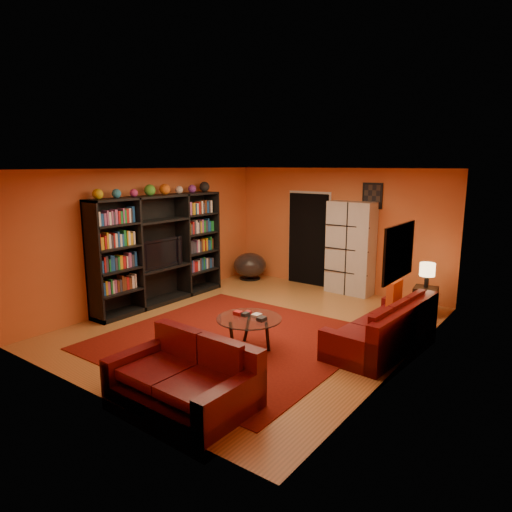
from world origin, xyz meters
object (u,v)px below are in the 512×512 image
Objects in this scene: tv at (159,253)px; storage_cabinet at (351,248)px; bowl_chair at (250,265)px; table_lamp at (427,270)px; loveseat at (187,376)px; side_table at (425,301)px; entertainment_unit at (160,250)px; sofa at (388,329)px; coffee_table at (249,321)px.

tv is 0.51× the size of storage_cabinet.
bowl_chair is at bearing -4.97° from tv.
tv is 2.68m from bowl_chair.
loveseat is at bearing -105.05° from table_lamp.
side_table is (4.11, -0.16, -0.08)m from bowl_chair.
table_lamp is at bearing -2.27° from bowl_chair.
storage_cabinet is at bearing 6.08° from loveseat.
loveseat is 0.88× the size of storage_cabinet.
side_table is at bearing 28.05° from entertainment_unit.
sofa is 4.63m from bowl_chair.
coffee_table is at bearing 12.29° from loveseat.
entertainment_unit is 3.88m from storage_cabinet.
tv reaches higher than coffee_table.
entertainment_unit is at bearing -151.95° from side_table.
storage_cabinet is (-0.43, 5.21, 0.68)m from loveseat.
table_lamp is (1.71, -0.46, -0.15)m from storage_cabinet.
entertainment_unit reaches higher than sofa.
side_table is (1.71, -0.46, -0.71)m from storage_cabinet.
loveseat reaches higher than bowl_chair.
storage_cabinet reaches higher than sofa.
tv reaches higher than loveseat.
tv is 2.22× the size of table_lamp.
table_lamp is (4.11, -0.16, 0.48)m from bowl_chair.
table_lamp is (1.58, 3.18, 0.38)m from coffee_table.
storage_cabinet is at bearing 164.81° from side_table.
table_lamp reaches higher than coffee_table.
storage_cabinet is at bearing 46.24° from entertainment_unit.
entertainment_unit is 3.02× the size of tv.
tv is at bearing -60.45° from entertainment_unit.
entertainment_unit is 1.55× the size of storage_cabinet.
entertainment_unit reaches higher than tv.
tv is 4.45m from sofa.
entertainment_unit is at bearing -96.28° from bowl_chair.
entertainment_unit is at bearing -170.87° from sofa.
tv is at bearing -169.66° from sofa.
storage_cabinet is at bearing 164.81° from table_lamp.
table_lamp is at bearing -13.68° from loveseat.
sofa is at bearing -89.26° from side_table.
tv is 0.59× the size of loveseat.
table_lamp is (0.00, 0.00, 0.56)m from side_table.
storage_cabinet is (2.68, 2.80, -0.09)m from entertainment_unit.
sofa is 1.14× the size of storage_cabinet.
entertainment_unit reaches higher than coffee_table.
sofa is 1.30× the size of loveseat.
storage_cabinet reaches higher than tv.
coffee_table is at bearing -85.32° from storage_cabinet.
sofa is at bearing -23.31° from loveseat.
sofa is 1.99m from table_lamp.
side_table is 0.56m from table_lamp.
side_table is (1.58, 3.18, -0.18)m from coffee_table.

